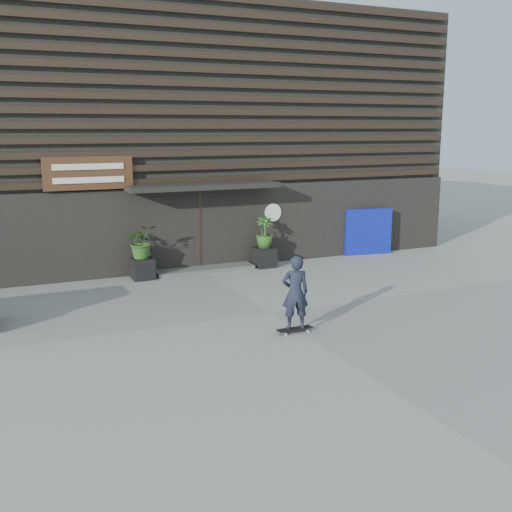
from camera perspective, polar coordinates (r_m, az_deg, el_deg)
name	(u,v)px	position (r m, az deg, el deg)	size (l,w,h in m)	color
ground	(270,313)	(14.26, 1.27, -5.31)	(80.00, 80.00, 0.00)	gray
entrance_step	(204,269)	(18.36, -4.86, -1.23)	(3.00, 0.80, 0.12)	#4C4C49
planter_pot_left	(143,269)	(17.61, -10.50, -1.16)	(0.60, 0.60, 0.60)	black
bamboo_left	(142,242)	(17.45, -10.60, 1.33)	(0.86, 0.75, 0.96)	#2D591E
planter_pot_right	(265,257)	(18.82, 0.80, -0.12)	(0.60, 0.60, 0.60)	black
bamboo_right	(265,232)	(18.68, 0.81, 2.22)	(0.54, 0.54, 0.96)	#2D591E
blue_tarp	(368,232)	(20.94, 10.44, 2.24)	(1.66, 0.12, 1.55)	#0B1596
building	(154,134)	(23.02, -9.51, 11.16)	(18.00, 11.00, 8.00)	black
skateboarder	(295,293)	(12.68, 3.67, -3.45)	(0.78, 0.50, 1.65)	black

